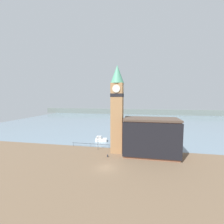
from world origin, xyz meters
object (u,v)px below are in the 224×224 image
at_px(pier_building, 151,137).
at_px(boat_near, 101,139).
at_px(clock_tower, 117,107).
at_px(lamp_post, 98,140).
at_px(mooring_bollard_near, 108,156).

bearing_deg(pier_building, boat_near, 148.41).
bearing_deg(clock_tower, lamp_post, 171.74).
height_order(pier_building, boat_near, pier_building).
xyz_separation_m(pier_building, boat_near, (-16.75, 10.30, -4.41)).
bearing_deg(clock_tower, mooring_bollard_near, -113.04).
distance_m(clock_tower, boat_near, 17.19).
relative_size(boat_near, mooring_bollard_near, 5.81).
relative_size(clock_tower, boat_near, 5.73).
xyz_separation_m(boat_near, mooring_bollard_near, (5.56, -13.64, -0.32)).
relative_size(boat_near, lamp_post, 1.04).
xyz_separation_m(boat_near, lamp_post, (1.40, -8.42, 2.15)).
bearing_deg(mooring_bollard_near, boat_near, 112.18).
distance_m(clock_tower, mooring_bollard_near, 13.59).
relative_size(pier_building, boat_near, 3.35).
bearing_deg(mooring_bollard_near, lamp_post, 128.53).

